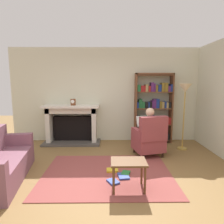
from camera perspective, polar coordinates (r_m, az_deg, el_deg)
ground at (r=3.58m, az=-1.46°, el=-19.86°), size 14.00×14.00×0.00m
back_wall at (r=5.71m, az=-1.17°, el=4.99°), size 5.60×0.10×2.70m
side_wall_right at (r=5.12m, az=29.89°, el=3.45°), size 0.10×5.20×2.70m
area_rug at (r=3.85m, az=-1.40°, el=-17.65°), size 2.40×1.80×0.01m
fireplace at (r=5.67m, az=-11.62°, el=-3.09°), size 1.59×0.64×1.09m
mantel_clock at (r=5.47m, az=-11.37°, el=2.87°), size 0.14×0.14×0.18m
bookshelf at (r=5.67m, az=12.02°, el=0.75°), size 1.06×0.32×1.98m
armchair_reading at (r=4.64m, az=10.99°, el=-7.62°), size 0.78×0.76×0.97m
seated_reader at (r=4.69m, az=10.41°, el=-4.94°), size 0.45×0.59×1.14m
side_table at (r=3.20m, az=4.89°, el=-15.44°), size 0.56×0.39×0.48m
scattered_books at (r=3.75m, az=1.94°, el=-17.97°), size 0.46×0.65×0.03m
floor_lamp at (r=5.20m, az=20.69°, el=5.00°), size 0.32×0.32×1.69m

